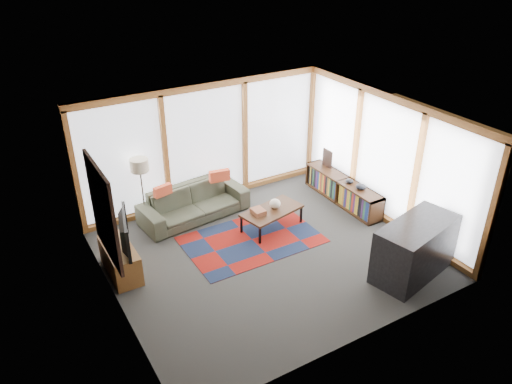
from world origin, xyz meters
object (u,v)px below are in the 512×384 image
coffee_table (272,219)px  tv_console (120,260)px  bookshelf (342,191)px  television (120,233)px  bar_counter (415,249)px  sofa (194,203)px  floor_lamp (143,192)px

coffee_table → tv_console: size_ratio=1.13×
coffee_table → bookshelf: bearing=3.6°
television → bar_counter: size_ratio=0.66×
coffee_table → tv_console: tv_console is taller
sofa → coffee_table: 1.64m
floor_lamp → coffee_table: 2.59m
bookshelf → bar_counter: (-0.57, -2.59, 0.22)m
tv_console → television: (0.06, -0.05, 0.57)m
floor_lamp → bar_counter: bearing=-48.7°
coffee_table → tv_console: (-3.02, 0.07, 0.07)m
bookshelf → tv_console: 4.90m
sofa → bookshelf: (3.02, -1.05, -0.05)m
coffee_table → bookshelf: size_ratio=0.56×
tv_console → floor_lamp: bearing=55.7°
floor_lamp → television: (-0.86, -1.39, 0.12)m
coffee_table → television: bearing=179.7°
floor_lamp → bar_counter: floor_lamp is taller
television → bar_counter: television is taller
bookshelf → tv_console: bearing=-179.4°
floor_lamp → bar_counter: size_ratio=0.92×
coffee_table → television: size_ratio=1.17×
floor_lamp → sofa: bearing=-13.8°
sofa → tv_console: bearing=-156.0°
television → floor_lamp: bearing=-17.4°
bookshelf → coffee_table: bearing=-176.4°
bar_counter → floor_lamp: bearing=118.6°
television → bar_counter: 4.95m
tv_console → bar_counter: (4.33, -2.54, 0.23)m
floor_lamp → tv_console: bearing=-124.3°
sofa → bookshelf: size_ratio=1.02×
coffee_table → sofa: bearing=134.4°
bookshelf → bar_counter: bar_counter is taller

